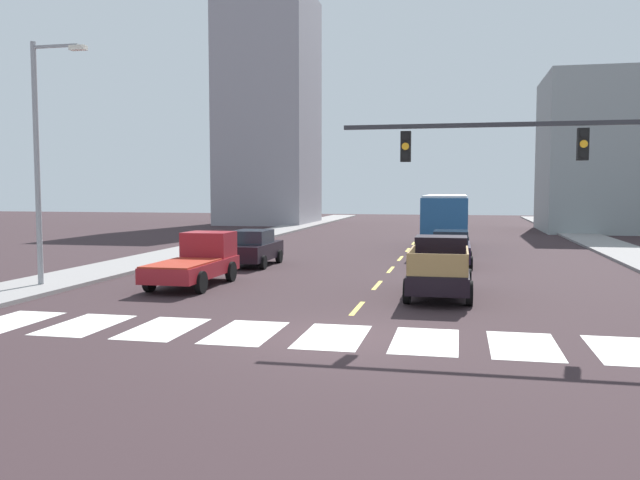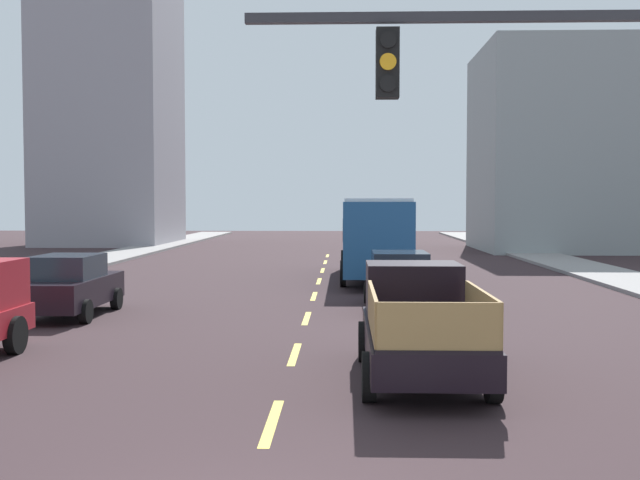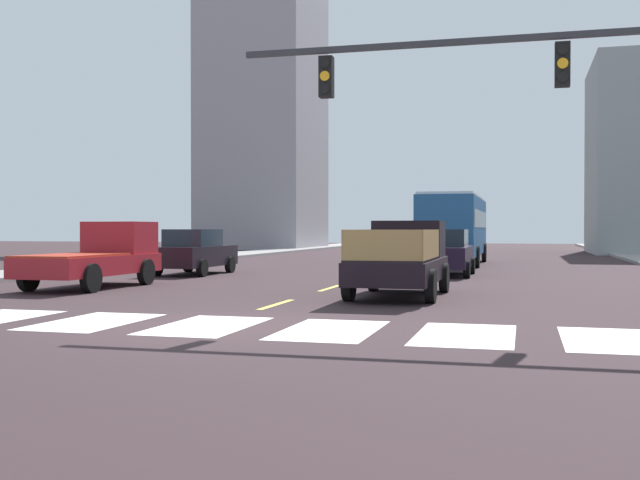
{
  "view_description": "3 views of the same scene",
  "coord_description": "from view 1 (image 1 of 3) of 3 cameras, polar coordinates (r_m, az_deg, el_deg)",
  "views": [
    {
      "loc": [
        3.05,
        -15.87,
        3.68
      ],
      "look_at": [
        -2.71,
        11.21,
        1.53
      ],
      "focal_mm": 36.9,
      "sensor_mm": 36.0,
      "label": 1
    },
    {
      "loc": [
        1.05,
        -6.9,
        3.16
      ],
      "look_at": [
        0.32,
        15.48,
        2.08
      ],
      "focal_mm": 43.18,
      "sensor_mm": 36.0,
      "label": 2
    },
    {
      "loc": [
        5.49,
        -12.68,
        1.74
      ],
      "look_at": [
        -1.72,
        14.32,
        1.33
      ],
      "focal_mm": 42.96,
      "sensor_mm": 36.0,
      "label": 3
    }
  ],
  "objects": [
    {
      "name": "tower_tall_centre",
      "position": [
        70.93,
        -4.46,
        11.17
      ],
      "size": [
        9.18,
        10.6,
        24.04
      ],
      "primitive_type": "cube",
      "color": "gray",
      "rests_on": "ground"
    },
    {
      "name": "lane_dash_7",
      "position": [
        55.08,
        8.82,
        0.56
      ],
      "size": [
        0.16,
        2.4,
        0.01
      ],
      "primitive_type": "cube",
      "color": "#E4CC4A",
      "rests_on": "ground"
    },
    {
      "name": "lane_dash_6",
      "position": [
        50.1,
        8.5,
        0.18
      ],
      "size": [
        0.16,
        2.4,
        0.01
      ],
      "primitive_type": "cube",
      "color": "#E4CC4A",
      "rests_on": "ground"
    },
    {
      "name": "lane_dash_1",
      "position": [
        25.33,
        4.98,
        -3.92
      ],
      "size": [
        0.16,
        2.4,
        0.01
      ],
      "primitive_type": "cube",
      "color": "#E4CC4A",
      "rests_on": "ground"
    },
    {
      "name": "crosswalk_stripe_5",
      "position": [
        16.31,
        9.12,
        -8.63
      ],
      "size": [
        1.58,
        2.9,
        0.01
      ],
      "primitive_type": "cube",
      "color": "white",
      "rests_on": "ground"
    },
    {
      "name": "traffic_signal_gantry",
      "position": [
        18.94,
        25.7,
        5.87
      ],
      "size": [
        11.64,
        0.27,
        6.0
      ],
      "color": "#2D2D33",
      "rests_on": "ground"
    },
    {
      "name": "lane_dash_2",
      "position": [
        30.25,
        6.15,
        -2.57
      ],
      "size": [
        0.16,
        2.4,
        0.01
      ],
      "primitive_type": "cube",
      "color": "#E4CC4A",
      "rests_on": "ground"
    },
    {
      "name": "sedan_near_right",
      "position": [
        31.86,
        11.27,
        -0.72
      ],
      "size": [
        2.02,
        4.4,
        1.72
      ],
      "rotation": [
        0.0,
        0.0,
        -0.04
      ],
      "color": "black",
      "rests_on": "ground"
    },
    {
      "name": "lane_dash_4",
      "position": [
        40.16,
        7.61,
        -0.85
      ],
      "size": [
        0.16,
        2.4,
        0.01
      ],
      "primitive_type": "cube",
      "color": "#E4CC4A",
      "rests_on": "ground"
    },
    {
      "name": "sedan_far",
      "position": [
        31.71,
        -5.82,
        -0.68
      ],
      "size": [
        2.02,
        4.4,
        1.72
      ],
      "rotation": [
        0.0,
        0.0,
        -0.02
      ],
      "color": "black",
      "rests_on": "ground"
    },
    {
      "name": "lane_dash_5",
      "position": [
        45.12,
        8.11,
        -0.28
      ],
      "size": [
        0.16,
        2.4,
        0.01
      ],
      "primitive_type": "cube",
      "color": "#E4CC4A",
      "rests_on": "ground"
    },
    {
      "name": "lane_dash_0",
      "position": [
        20.44,
        3.25,
        -5.93
      ],
      "size": [
        0.16,
        2.4,
        0.01
      ],
      "primitive_type": "cube",
      "color": "#E4CC4A",
      "rests_on": "ground"
    },
    {
      "name": "crosswalk_stripe_6",
      "position": [
        16.36,
        17.23,
        -8.74
      ],
      "size": [
        1.58,
        2.9,
        0.01
      ],
      "primitive_type": "cube",
      "color": "white",
      "rests_on": "ground"
    },
    {
      "name": "city_bus",
      "position": [
        40.85,
        10.86,
        1.94
      ],
      "size": [
        2.72,
        10.8,
        3.32
      ],
      "rotation": [
        0.0,
        0.0,
        -0.03
      ],
      "color": "#215185",
      "rests_on": "ground"
    },
    {
      "name": "crosswalk_stripe_1",
      "position": [
        19.07,
        -19.71,
        -6.93
      ],
      "size": [
        1.58,
        2.9,
        0.01
      ],
      "primitive_type": "cube",
      "color": "white",
      "rests_on": "ground"
    },
    {
      "name": "pickup_dark",
      "position": [
        25.75,
        -10.58,
        -1.78
      ],
      "size": [
        2.18,
        5.2,
        1.96
      ],
      "rotation": [
        0.0,
        0.0,
        0.04
      ],
      "color": "maroon",
      "rests_on": "ground"
    },
    {
      "name": "crosswalk_stripe_0",
      "position": [
        20.35,
        -25.23,
        -6.39
      ],
      "size": [
        1.58,
        2.9,
        0.01
      ],
      "primitive_type": "cube",
      "color": "white",
      "rests_on": "ground"
    },
    {
      "name": "crosswalk_stripe_4",
      "position": [
        16.57,
        1.12,
        -8.37
      ],
      "size": [
        1.58,
        2.9,
        0.01
      ],
      "primitive_type": "cube",
      "color": "white",
      "rests_on": "ground"
    },
    {
      "name": "crosswalk_stripe_3",
      "position": [
        17.14,
        -6.47,
        -7.96
      ],
      "size": [
        1.58,
        2.9,
        0.01
      ],
      "primitive_type": "cube",
      "color": "white",
      "rests_on": "ground"
    },
    {
      "name": "block_mid_right",
      "position": [
        62.26,
        23.23,
        6.87
      ],
      "size": [
        9.82,
        11.05,
        13.42
      ],
      "primitive_type": "cube",
      "color": "gray",
      "rests_on": "ground"
    },
    {
      "name": "streetlight_left",
      "position": [
        26.3,
        -23.07,
        6.9
      ],
      "size": [
        2.2,
        0.28,
        9.0
      ],
      "color": "gray",
      "rests_on": "ground"
    },
    {
      "name": "pickup_stakebed",
      "position": [
        23.23,
        10.37,
        -2.41
      ],
      "size": [
        2.18,
        5.2,
        1.96
      ],
      "rotation": [
        0.0,
        0.0,
        -0.04
      ],
      "color": "black",
      "rests_on": "ground"
    },
    {
      "name": "ground_plane",
      "position": [
        16.57,
        1.12,
        -8.38
      ],
      "size": [
        160.0,
        160.0,
        0.0
      ],
      "primitive_type": "plane",
      "color": "#322427"
    },
    {
      "name": "crosswalk_stripe_7",
      "position": [
        16.73,
        25.14,
        -8.67
      ],
      "size": [
        1.58,
        2.9,
        0.01
      ],
      "primitive_type": "cube",
      "color": "white",
      "rests_on": "ground"
    },
    {
      "name": "sidewalk_left",
      "position": [
        37.39,
        -12.4,
        -1.2
      ],
      "size": [
        3.17,
        110.0,
        0.15
      ],
      "primitive_type": "cube",
      "color": "gray",
      "rests_on": "ground"
    },
    {
      "name": "crosswalk_stripe_2",
      "position": [
        17.98,
        -13.45,
        -7.47
      ],
      "size": [
        1.58,
        2.9,
        0.01
      ],
      "primitive_type": "cube",
      "color": "white",
      "rests_on": "ground"
    },
    {
      "name": "lane_dash_3",
      "position": [
        35.2,
        6.99,
        -1.59
      ],
      "size": [
        0.16,
        2.4,
        0.01
      ],
      "primitive_type": "cube",
      "color": "#E4CC4A",
      "rests_on": "ground"
    }
  ]
}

